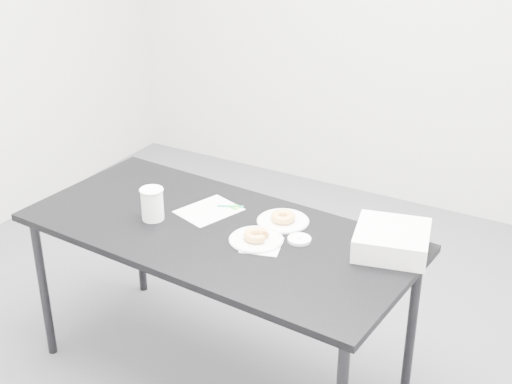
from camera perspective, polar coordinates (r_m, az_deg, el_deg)
The scene contains 14 objects.
floor at distance 3.57m, azimuth -1.80°, elevation -12.49°, with size 4.00×4.00×0.00m, color #4D4D52.
wall_back at distance 4.70m, azimuth 11.17°, elevation 14.76°, with size 4.00×0.02×2.70m, color silver.
table at distance 3.04m, azimuth -3.08°, elevation -3.94°, with size 1.72×0.89×0.76m.
scorecard at distance 3.16m, azimuth -3.79°, elevation -1.49°, with size 0.20×0.26×0.00m, color white.
logo_patch at distance 3.18m, azimuth -1.66°, elevation -1.21°, with size 0.04×0.04×0.00m, color green.
pen at distance 3.18m, azimuth -2.06°, elevation -1.14°, with size 0.01×0.01×0.12m, color #0D9459.
napkin at distance 2.88m, azimuth 0.46°, elevation -4.28°, with size 0.16×0.16×0.00m, color white.
plate_near at distance 2.91m, azimuth 0.02°, elevation -3.83°, with size 0.22×0.22×0.01m, color white.
donut_near at distance 2.90m, azimuth 0.02°, elevation -3.48°, with size 0.10×0.10×0.03m, color #DB9345.
plate_far at distance 3.06m, azimuth 2.17°, elevation -2.34°, with size 0.22×0.22×0.01m, color white.
donut_far at distance 3.05m, azimuth 2.18°, elevation -2.00°, with size 0.11×0.11×0.04m, color #DB9345.
coffee_cup at distance 3.09m, azimuth -8.30°, elevation -0.96°, with size 0.09×0.09×0.14m, color white.
cup_lid at distance 2.92m, azimuth 3.49°, elevation -3.81°, with size 0.10×0.10×0.01m, color white.
bakery_box at distance 2.88m, azimuth 10.82°, elevation -3.81°, with size 0.29×0.29×0.10m, color white.
Camera 1 is at (1.48, -2.38, 2.20)m, focal length 50.00 mm.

